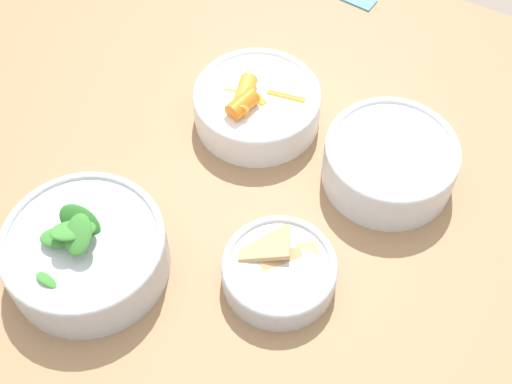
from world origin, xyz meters
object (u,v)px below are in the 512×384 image
Objects in this scene: bowl_carrots at (257,104)px; bowl_cookies at (279,269)px; bowl_beans_hotdog at (389,163)px; bowl_greens at (85,251)px.

bowl_cookies is at bearing -55.99° from bowl_carrots.
bowl_carrots is 1.27× the size of bowl_cookies.
bowl_beans_hotdog is 1.25× the size of bowl_cookies.
bowl_greens is (-0.06, -0.29, 0.01)m from bowl_carrots.
bowl_greens is at bearing -156.28° from bowl_cookies.
bowl_carrots is at bearing 124.01° from bowl_cookies.
bowl_beans_hotdog reaches higher than bowl_cookies.
bowl_greens reaches higher than bowl_cookies.
bowl_greens reaches higher than bowl_carrots.
bowl_cookies is (-0.05, -0.19, -0.01)m from bowl_beans_hotdog.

